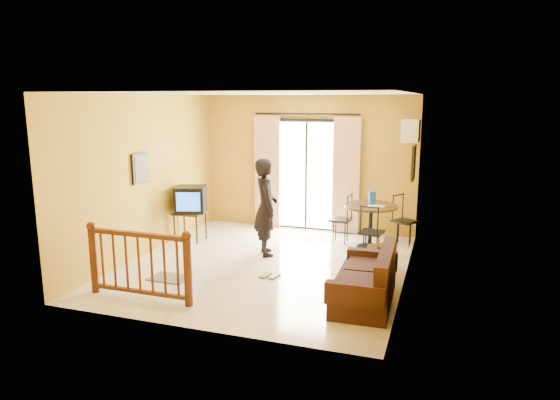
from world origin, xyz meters
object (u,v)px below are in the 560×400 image
(dining_table, at_px, (371,214))
(coffee_table, at_px, (379,260))
(television, at_px, (191,199))
(sofa, at_px, (368,283))
(standing_person, at_px, (266,207))

(dining_table, distance_m, coffee_table, 1.50)
(television, height_order, coffee_table, television)
(dining_table, height_order, sofa, dining_table)
(coffee_table, distance_m, standing_person, 2.18)
(television, distance_m, standing_person, 1.70)
(coffee_table, bearing_deg, sofa, -90.03)
(sofa, bearing_deg, coffee_table, 88.23)
(television, relative_size, dining_table, 0.70)
(standing_person, bearing_deg, television, 48.21)
(sofa, bearing_deg, television, 150.73)
(television, xyz_separation_m, sofa, (3.72, -1.94, -0.54))
(coffee_table, bearing_deg, dining_table, 104.46)
(dining_table, xyz_separation_m, standing_person, (-1.69, -0.97, 0.21))
(dining_table, relative_size, coffee_table, 1.18)
(television, bearing_deg, coffee_table, -29.36)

